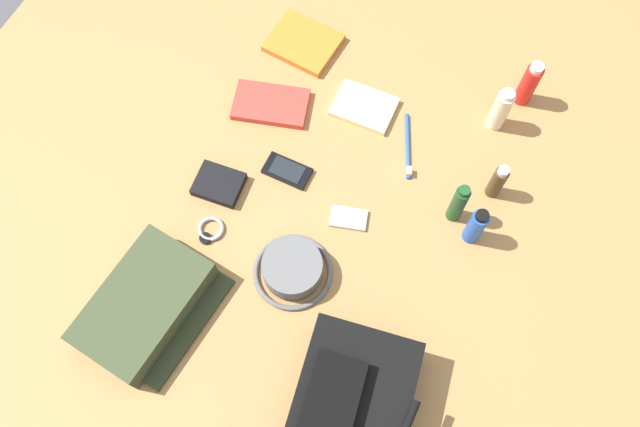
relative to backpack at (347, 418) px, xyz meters
name	(u,v)px	position (x,y,z in m)	size (l,w,h in m)	color
ground_plane	(320,222)	(-0.38, -0.24, -0.07)	(2.64, 2.02, 0.02)	#9F7341
backpack	(347,418)	(0.00, 0.00, 0.00)	(0.39, 0.28, 0.14)	black
toiletry_pouch	(146,306)	(-0.03, -0.49, -0.02)	(0.32, 0.25, 0.08)	#384228
bucket_hat	(292,269)	(-0.24, -0.24, -0.03)	(0.18, 0.18, 0.06)	#5E5E5E
sunscreen_spray	(529,84)	(-0.90, 0.08, 0.01)	(0.04, 0.04, 0.14)	red
lotion_bottle	(501,110)	(-0.80, 0.04, 0.01)	(0.04, 0.04, 0.14)	beige
cologne_bottle	(497,182)	(-0.62, 0.10, 0.00)	(0.03, 0.03, 0.12)	#473319
shampoo_bottle	(458,203)	(-0.53, 0.03, 0.01)	(0.03, 0.03, 0.14)	#19471E
deodorant_spray	(476,226)	(-0.50, 0.09, 0.00)	(0.04, 0.04, 0.13)	blue
paperback_novel	(303,43)	(-0.81, -0.50, -0.05)	(0.16, 0.18, 0.02)	orange
travel_guidebook	(271,104)	(-0.61, -0.49, -0.05)	(0.16, 0.21, 0.02)	red
cell_phone	(287,171)	(-0.46, -0.37, -0.05)	(0.06, 0.11, 0.01)	black
media_player	(349,218)	(-0.41, -0.18, -0.05)	(0.07, 0.10, 0.01)	#B7B7BC
wristwatch	(210,230)	(-0.25, -0.46, -0.05)	(0.07, 0.06, 0.01)	#99999E
toothbrush	(408,149)	(-0.64, -0.13, -0.05)	(0.17, 0.08, 0.02)	blue
wallet	(219,184)	(-0.36, -0.50, -0.05)	(0.09, 0.11, 0.02)	black
notepad	(364,107)	(-0.70, -0.27, -0.05)	(0.11, 0.15, 0.02)	beige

